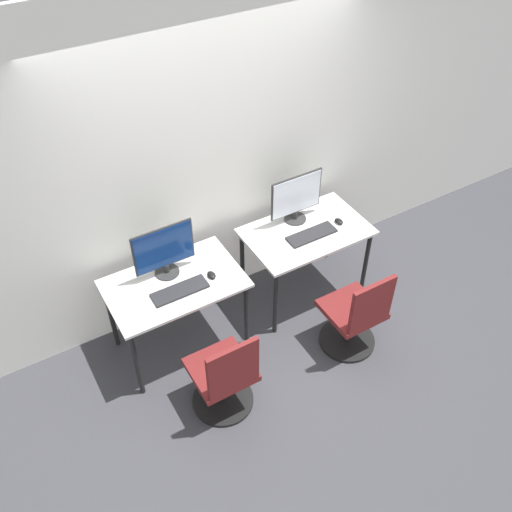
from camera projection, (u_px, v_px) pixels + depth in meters
ground_plane at (264, 341)px, 4.93m from camera, size 20.00×20.00×0.00m
wall_back at (214, 160)px, 4.48m from camera, size 12.00×0.05×2.80m
desk_left at (175, 291)px, 4.46m from camera, size 1.06×0.67×0.75m
monitor_left at (164, 251)px, 4.33m from camera, size 0.49×0.19×0.45m
keyboard_left at (180, 291)px, 4.33m from camera, size 0.44×0.15×0.02m
mouse_left at (211, 275)px, 4.44m from camera, size 0.06×0.09×0.03m
office_chair_left at (225, 379)px, 4.22m from camera, size 0.48×0.48×0.88m
desk_right at (306, 238)px, 4.93m from camera, size 1.06×0.67×0.75m
monitor_right at (296, 198)px, 4.82m from camera, size 0.49×0.19×0.45m
keyboard_right at (312, 235)px, 4.81m from camera, size 0.44×0.15×0.02m
mouse_right at (339, 221)px, 4.93m from camera, size 0.06×0.09×0.03m
office_chair_right at (355, 318)px, 4.65m from camera, size 0.48×0.48×0.88m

